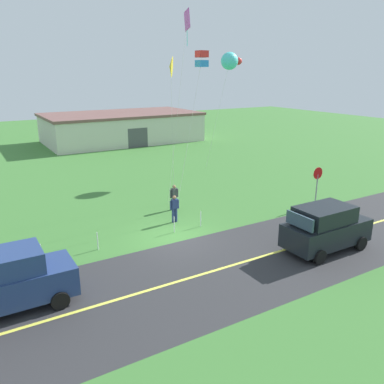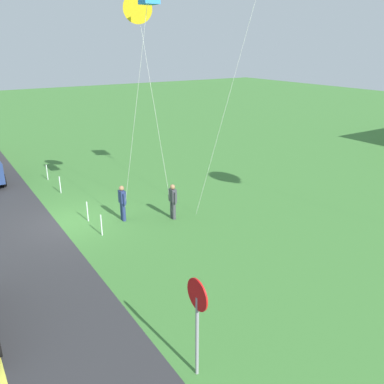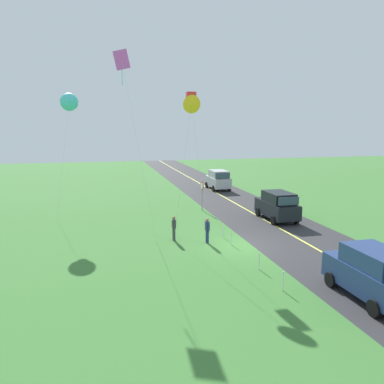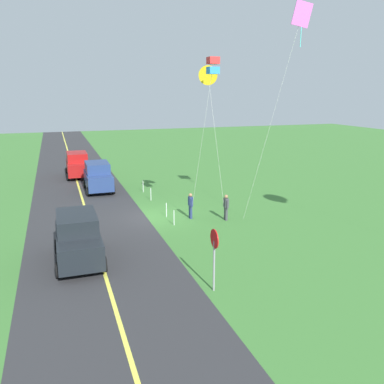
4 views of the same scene
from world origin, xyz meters
TOP-DOWN VIEW (x-y plane):
  - ground_plane at (0.00, 0.00)m, footprint 120.00×120.00m
  - asphalt_road at (0.00, -4.00)m, footprint 120.00×7.00m
  - road_centre_stripe at (0.00, -4.00)m, footprint 120.00×0.16m
  - car_suv_foreground at (5.51, -4.93)m, footprint 4.40×2.12m
  - car_parked_west_near at (-8.21, -2.56)m, footprint 4.40×2.12m
  - stop_sign at (10.19, -0.10)m, footprint 0.76×0.08m
  - person_adult_near at (2.06, 3.98)m, footprint 0.58×0.22m
  - person_adult_companion at (1.03, 2.04)m, footprint 0.58×0.22m
  - kite_red_low at (1.42, 2.99)m, footprint 1.04×1.53m
  - kite_blue_mid at (3.14, 2.58)m, footprint 2.40×0.83m
  - kite_yellow_high at (4.64, 6.78)m, footprint 2.60×2.27m
  - kite_green_far at (10.92, 10.59)m, footprint 2.58×2.01m
  - warehouse_distant at (8.65, 29.85)m, footprint 18.36×10.20m
  - fence_post_0 at (-6.57, 0.70)m, footprint 0.05×0.05m
  - fence_post_1 at (-3.94, 0.70)m, footprint 0.05×0.05m
  - fence_post_2 at (0.29, 0.70)m, footprint 0.05×0.05m
  - fence_post_3 at (1.97, 0.70)m, footprint 0.05×0.05m

SIDE VIEW (x-z plane):
  - ground_plane at x=0.00m, z-range -0.10..0.00m
  - asphalt_road at x=0.00m, z-range 0.00..0.00m
  - road_centre_stripe at x=0.00m, z-range 0.00..0.01m
  - fence_post_0 at x=-6.57m, z-range 0.00..0.90m
  - fence_post_1 at x=-3.94m, z-range 0.00..0.90m
  - fence_post_2 at x=0.29m, z-range 0.00..0.90m
  - fence_post_3 at x=1.97m, z-range 0.00..0.90m
  - person_adult_near at x=2.06m, z-range 0.06..1.66m
  - person_adult_companion at x=1.03m, z-range 0.06..1.66m
  - car_suv_foreground at x=5.51m, z-range 0.03..2.27m
  - car_parked_west_near at x=-8.21m, z-range 0.03..2.27m
  - warehouse_distant at x=8.65m, z-range 0.00..3.50m
  - stop_sign at x=10.19m, z-range 0.52..3.08m
  - kite_red_low at x=1.42m, z-range 3.98..13.10m
  - kite_blue_mid at x=3.14m, z-range 4.25..13.68m
  - kite_green_far at x=10.92m, z-range 4.22..14.07m
  - kite_yellow_high at x=4.64m, z-range 5.15..17.32m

